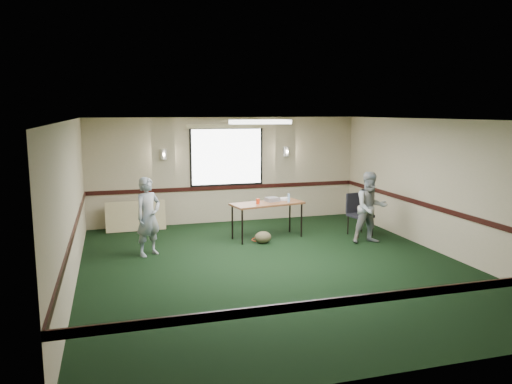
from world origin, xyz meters
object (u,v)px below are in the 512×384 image
object	(u,v)px
projector	(272,199)
conference_chair	(358,211)
folding_table	(267,205)
person_left	(148,217)
person_right	(371,208)

from	to	relation	value
projector	conference_chair	world-z (taller)	conference_chair
projector	conference_chair	xyz separation A→B (m)	(1.97, -0.39, -0.30)
folding_table	projector	size ratio (longest dim) A/B	6.10
folding_table	person_left	world-z (taller)	person_left
folding_table	projector	world-z (taller)	projector
folding_table	person_right	world-z (taller)	person_right
projector	person_right	xyz separation A→B (m)	(1.87, -1.15, -0.08)
folding_table	person_left	size ratio (longest dim) A/B	1.09
person_left	folding_table	bearing A→B (deg)	-20.65
folding_table	person_left	xyz separation A→B (m)	(-2.68, -0.64, 0.03)
person_right	person_left	bearing A→B (deg)	178.59
folding_table	projector	xyz separation A→B (m)	(0.15, 0.12, 0.11)
conference_chair	person_left	distance (m)	4.83
person_right	conference_chair	bearing A→B (deg)	85.74
person_left	person_right	xyz separation A→B (m)	(4.71, -0.38, -0.01)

